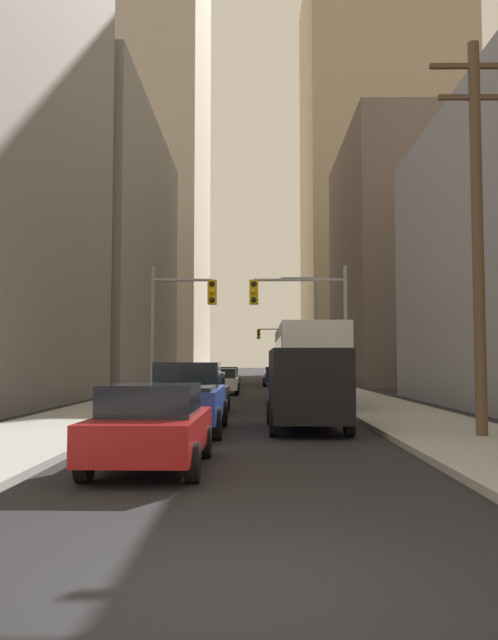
{
  "coord_description": "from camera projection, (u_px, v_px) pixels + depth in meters",
  "views": [
    {
      "loc": [
        0.22,
        -5.67,
        1.92
      ],
      "look_at": [
        0.0,
        21.93,
        3.68
      ],
      "focal_mm": 36.75,
      "sensor_mm": 36.0,
      "label": 1
    }
  ],
  "objects": [
    {
      "name": "traffic_signal_near_left",
      "position": [
        180.0,
        313.0,
        27.78
      ],
      "size": [
        2.81,
        0.44,
        6.0
      ],
      "color": "gray",
      "rests_on": "ground"
    },
    {
      "name": "utility_pole_right",
      "position": [
        477.0,
        227.0,
        16.05
      ],
      "size": [
        2.2,
        0.28,
        9.89
      ],
      "color": "brown",
      "rests_on": "ground"
    },
    {
      "name": "sedan_navy",
      "position": [
        275.0,
        376.0,
        51.22
      ],
      "size": [
        1.95,
        4.24,
        1.52
      ],
      "color": "#141E4C",
      "rests_on": "ground"
    },
    {
      "name": "building_right_mid_block",
      "position": [
        436.0,
        263.0,
        56.03
      ],
      "size": [
        15.92,
        20.07,
        20.8
      ],
      "primitive_type": "cube",
      "color": "#66564C",
      "rests_on": "ground"
    },
    {
      "name": "building_left_far_tower",
      "position": [
        148.0,
        134.0,
        98.93
      ],
      "size": [
        17.06,
        29.71,
        72.64
      ],
      "primitive_type": "cube",
      "color": "#B7A893",
      "rests_on": "ground"
    },
    {
      "name": "sedan_grey",
      "position": [
        202.0,
        393.0,
        24.27
      ],
      "size": [
        1.95,
        4.22,
        1.52
      ],
      "color": "slate",
      "rests_on": "ground"
    },
    {
      "name": "building_right_far_highrise",
      "position": [
        381.0,
        174.0,
        93.04
      ],
      "size": [
        21.46,
        22.69,
        57.17
      ],
      "primitive_type": "cube",
      "color": "tan",
      "rests_on": "ground"
    },
    {
      "name": "sidewalk_left",
      "position": [
        189.0,
        383.0,
        55.48
      ],
      "size": [
        3.67,
        160.0,
        0.15
      ],
      "primitive_type": "cube",
      "color": "#9E9E99",
      "rests_on": "ground"
    },
    {
      "name": "sedan_silver",
      "position": [
        227.0,
        377.0,
        50.47
      ],
      "size": [
        1.95,
        4.26,
        1.52
      ],
      "color": "#B7BABF",
      "rests_on": "ground"
    },
    {
      "name": "sedan_red",
      "position": [
        152.0,
        426.0,
        11.72
      ],
      "size": [
        1.95,
        4.23,
        1.52
      ],
      "color": "maroon",
      "rests_on": "ground"
    },
    {
      "name": "city_bus",
      "position": [
        306.0,
        361.0,
        28.71
      ],
      "size": [
        2.67,
        11.52,
        3.4
      ],
      "color": "silver",
      "rests_on": "ground"
    },
    {
      "name": "sidewalk_right",
      "position": [
        315.0,
        383.0,
        55.4
      ],
      "size": [
        3.67,
        160.0,
        0.15
      ],
      "primitive_type": "cube",
      "color": "#9E9E99",
      "rests_on": "ground"
    },
    {
      "name": "sedan_white",
      "position": [
        222.0,
        381.0,
        38.23
      ],
      "size": [
        1.95,
        4.22,
        1.52
      ],
      "color": "white",
      "rests_on": "ground"
    },
    {
      "name": "street_lamp_right",
      "position": [
        310.0,
        320.0,
        41.85
      ],
      "size": [
        2.58,
        0.32,
        7.5
      ],
      "color": "gray",
      "rests_on": "ground"
    },
    {
      "name": "ground_plane",
      "position": [
        228.0,
        589.0,
        5.54
      ],
      "size": [
        400.0,
        400.0,
        0.0
      ],
      "primitive_type": "plane",
      "color": "black"
    },
    {
      "name": "traffic_signal_far_right",
      "position": [
        276.0,
        342.0,
        69.89
      ],
      "size": [
        3.7,
        0.44,
        6.0
      ],
      "color": "gray",
      "rests_on": "ground"
    },
    {
      "name": "building_left_mid_office",
      "position": [
        40.0,
        253.0,
        54.13
      ],
      "size": [
        19.31,
        28.6,
        21.87
      ],
      "primitive_type": "cube",
      "color": "gray",
      "rests_on": "ground"
    },
    {
      "name": "pickup_truck_blue",
      "position": [
        185.0,
        398.0,
        17.96
      ],
      "size": [
        2.2,
        5.4,
        1.9
      ],
      "color": "navy",
      "rests_on": "ground"
    },
    {
      "name": "cargo_van_black",
      "position": [
        306.0,
        384.0,
        18.44
      ],
      "size": [
        2.16,
        5.22,
        2.26
      ],
      "color": "black",
      "rests_on": "ground"
    },
    {
      "name": "traffic_signal_near_right",
      "position": [
        303.0,
        311.0,
        27.74
      ],
      "size": [
        4.18,
        0.44,
        6.0
      ],
      "color": "gray",
      "rests_on": "ground"
    }
  ]
}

